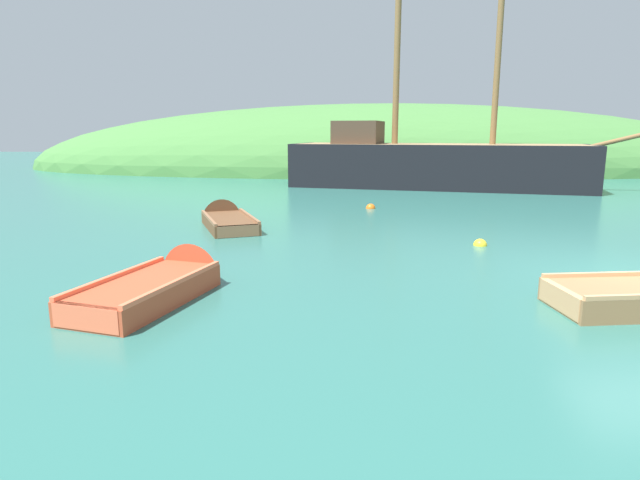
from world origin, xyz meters
TOP-DOWN VIEW (x-y plane):
  - shore_hill at (-2.51, 30.85)m, footprint 53.04×20.66m
  - sailing_ship at (-1.23, 16.82)m, footprint 16.70×6.99m
  - rowboat_center at (-9.07, 5.62)m, footprint 2.36×3.57m
  - rowboat_portside at (-8.62, -1.09)m, footprint 2.05×3.55m
  - buoy_orange at (-4.66, 9.28)m, footprint 0.34×0.34m
  - buoy_yellow at (-2.32, 3.08)m, footprint 0.33×0.33m

SIDE VIEW (x-z plane):
  - shore_hill at x=-2.51m, z-range -4.67..4.67m
  - buoy_orange at x=-4.66m, z-range -0.17..0.17m
  - buoy_yellow at x=-2.32m, z-range -0.16..0.16m
  - rowboat_center at x=-9.07m, z-range -0.48..0.68m
  - rowboat_portside at x=-8.62m, z-range -0.45..0.71m
  - sailing_ship at x=-1.23m, z-range -5.51..7.14m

